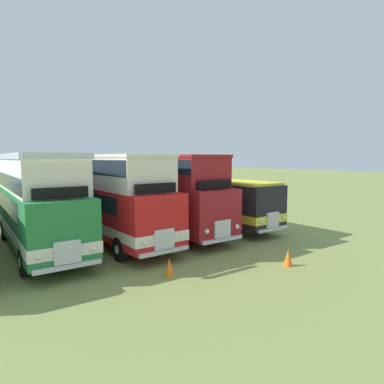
{
  "coord_description": "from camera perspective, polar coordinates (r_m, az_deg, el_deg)",
  "views": [
    {
      "loc": [
        -6.39,
        -16.61,
        4.32
      ],
      "look_at": [
        5.21,
        -0.33,
        2.26
      ],
      "focal_mm": 30.86,
      "sensor_mm": 36.0,
      "label": 1
    }
  ],
  "objects": [
    {
      "name": "ground_plane",
      "position": [
        18.31,
        -14.16,
        -7.96
      ],
      "size": [
        200.0,
        200.0,
        0.0
      ],
      "primitive_type": "plane",
      "color": "olive"
    },
    {
      "name": "bus_second_in_row",
      "position": [
        17.03,
        -25.19,
        -1.31
      ],
      "size": [
        2.68,
        10.21,
        4.52
      ],
      "color": "#237538",
      "rests_on": "ground"
    },
    {
      "name": "bus_third_in_row",
      "position": [
        18.28,
        -14.85,
        -0.11
      ],
      "size": [
        2.92,
        11.69,
        4.49
      ],
      "color": "red",
      "rests_on": "ground"
    },
    {
      "name": "bus_fourth_in_row",
      "position": [
        19.3,
        -4.75,
        0.35
      ],
      "size": [
        2.72,
        10.38,
        4.49
      ],
      "color": "maroon",
      "rests_on": "ground"
    },
    {
      "name": "bus_fifth_in_row",
      "position": [
        21.35,
        3.1,
        -1.04
      ],
      "size": [
        2.86,
        10.29,
        2.99
      ],
      "color": "black",
      "rests_on": "ground"
    },
    {
      "name": "cone_near_end",
      "position": [
        12.45,
        -3.95,
        -12.82
      ],
      "size": [
        0.36,
        0.36,
        0.67
      ],
      "primitive_type": "cone",
      "color": "orange",
      "rests_on": "ground"
    },
    {
      "name": "cone_mid_row",
      "position": [
        14.04,
        16.27,
        -10.82
      ],
      "size": [
        0.36,
        0.36,
        0.69
      ],
      "primitive_type": "cone",
      "color": "orange",
      "rests_on": "ground"
    },
    {
      "name": "rope_fence_line",
      "position": [
        29.2,
        -22.57,
        -1.73
      ],
      "size": [
        19.75,
        0.08,
        1.05
      ],
      "color": "#8C704C",
      "rests_on": "ground"
    }
  ]
}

